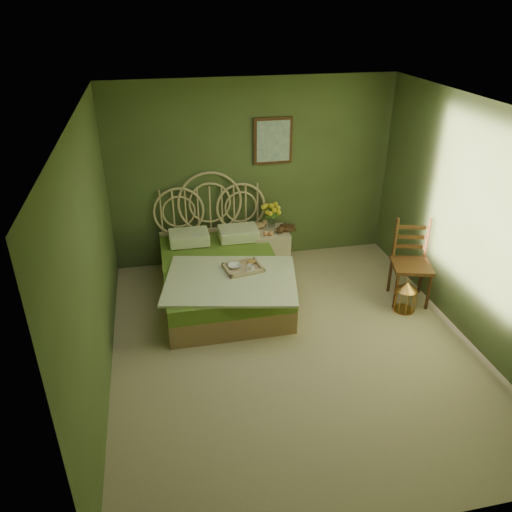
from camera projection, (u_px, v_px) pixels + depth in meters
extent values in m
plane|color=#C0AD8B|center=(293.00, 345.00, 5.64)|extent=(4.50, 4.50, 0.00)
plane|color=silver|center=(304.00, 111.00, 4.44)|extent=(4.50, 4.50, 0.00)
plane|color=#4F6736|center=(253.00, 173.00, 6.99)|extent=(4.00, 0.00, 4.00)
plane|color=#4F6736|center=(93.00, 262.00, 4.67)|extent=(0.00, 4.50, 4.50)
plane|color=#4F6736|center=(475.00, 226.00, 5.41)|extent=(0.00, 4.50, 4.50)
cube|color=#3E1E11|center=(273.00, 141.00, 6.81)|extent=(0.54, 0.03, 0.64)
cube|color=silver|center=(273.00, 141.00, 6.80)|extent=(0.46, 0.01, 0.56)
cube|color=#9D754E|center=(222.00, 287.00, 6.48)|extent=(1.47, 1.96, 0.29)
cube|color=#53822A|center=(222.00, 271.00, 6.37)|extent=(1.47, 1.96, 0.20)
cube|color=white|center=(231.00, 280.00, 5.94)|extent=(1.75, 1.47, 0.03)
cube|color=white|center=(189.00, 238.00, 6.81)|extent=(0.54, 0.39, 0.16)
cube|color=white|center=(238.00, 233.00, 6.94)|extent=(0.54, 0.39, 0.16)
cube|color=beige|center=(243.00, 270.00, 6.15)|extent=(0.51, 0.42, 0.04)
ellipsoid|color=#B77A38|center=(251.00, 262.00, 6.23)|extent=(0.12, 0.07, 0.05)
cube|color=beige|center=(270.00, 248.00, 7.21)|extent=(0.50, 0.50, 0.55)
cylinder|color=silver|center=(272.00, 221.00, 7.15)|extent=(0.10, 0.10, 0.18)
ellipsoid|color=#9D754E|center=(259.00, 226.00, 7.12)|extent=(0.21, 0.11, 0.10)
sphere|color=#DE8A56|center=(266.00, 233.00, 6.92)|extent=(0.07, 0.07, 0.07)
sphere|color=#DE8A56|center=(271.00, 234.00, 6.91)|extent=(0.07, 0.07, 0.07)
cube|color=#3E1E11|center=(412.00, 266.00, 6.26)|extent=(0.58, 0.58, 0.04)
cylinder|color=#3E1E11|center=(402.00, 293.00, 6.17)|extent=(0.04, 0.04, 0.50)
cylinder|color=#3E1E11|center=(431.00, 289.00, 6.24)|extent=(0.04, 0.04, 0.50)
cylinder|color=#3E1E11|center=(387.00, 277.00, 6.52)|extent=(0.04, 0.04, 0.50)
cylinder|color=#3E1E11|center=(416.00, 274.00, 6.59)|extent=(0.04, 0.04, 0.50)
cube|color=#3E1E11|center=(407.00, 239.00, 6.31)|extent=(0.40, 0.15, 0.56)
cylinder|color=#C98740|center=(403.00, 309.00, 6.28)|extent=(0.26, 0.26, 0.01)
cylinder|color=#C98740|center=(405.00, 300.00, 6.21)|extent=(0.26, 0.26, 0.30)
cone|color=#C98740|center=(407.00, 286.00, 6.12)|extent=(0.26, 0.26, 0.11)
imported|color=#381E0F|center=(282.00, 228.00, 7.13)|extent=(0.18, 0.25, 0.02)
imported|color=#472819|center=(282.00, 227.00, 7.12)|extent=(0.26, 0.29, 0.02)
imported|color=white|center=(234.00, 266.00, 6.16)|extent=(0.16, 0.16, 0.04)
imported|color=white|center=(250.00, 267.00, 6.09)|extent=(0.10, 0.10, 0.07)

